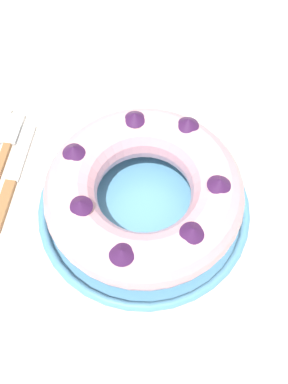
{
  "coord_description": "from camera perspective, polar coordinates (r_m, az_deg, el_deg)",
  "views": [
    {
      "loc": [
        0.01,
        -0.28,
        1.35
      ],
      "look_at": [
        -0.03,
        0.01,
        0.83
      ],
      "focal_mm": 42.0,
      "sensor_mm": 36.0,
      "label": 1
    }
  ],
  "objects": [
    {
      "name": "ground_plane",
      "position": [
        1.37,
        1.14,
        -17.96
      ],
      "size": [
        8.0,
        8.0,
        0.0
      ],
      "primitive_type": "plane",
      "color": "#4C4742"
    },
    {
      "name": "dining_table",
      "position": [
        0.74,
        2.04,
        -7.44
      ],
      "size": [
        1.12,
        1.03,
        0.77
      ],
      "color": "beige",
      "rests_on": "ground_plane"
    },
    {
      "name": "serving_dish",
      "position": [
        0.63,
        0.0,
        -2.2
      ],
      "size": [
        0.29,
        0.29,
        0.03
      ],
      "color": "#518EB2",
      "rests_on": "dining_table"
    },
    {
      "name": "bundt_cake",
      "position": [
        0.59,
        0.0,
        0.03
      ],
      "size": [
        0.26,
        0.26,
        0.08
      ],
      "color": "#E09EAD",
      "rests_on": "serving_dish"
    },
    {
      "name": "fork",
      "position": [
        0.72,
        -17.56,
        3.95
      ],
      "size": [
        0.02,
        0.21,
        0.01
      ],
      "rotation": [
        0.0,
        0.0,
        -0.02
      ],
      "color": "#936038",
      "rests_on": "dining_table"
    },
    {
      "name": "cake_knife",
      "position": [
        0.69,
        -16.6,
        1.06
      ],
      "size": [
        0.02,
        0.19,
        0.01
      ],
      "rotation": [
        0.0,
        0.0,
        -0.06
      ],
      "color": "#936038",
      "rests_on": "dining_table"
    }
  ]
}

